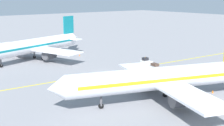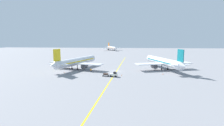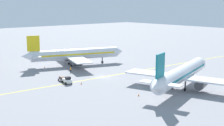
{
  "view_description": "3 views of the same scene",
  "coord_description": "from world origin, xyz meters",
  "px_view_note": "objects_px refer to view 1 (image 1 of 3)",
  "views": [
    {
      "loc": [
        -52.44,
        38.98,
        16.61
      ],
      "look_at": [
        -2.29,
        -0.09,
        2.63
      ],
      "focal_mm": 50.0,
      "sensor_mm": 36.0,
      "label": 1
    },
    {
      "loc": [
        4.94,
        -79.17,
        14.94
      ],
      "look_at": [
        -1.78,
        -3.62,
        4.27
      ],
      "focal_mm": 28.0,
      "sensor_mm": 36.0,
      "label": 2
    },
    {
      "loc": [
        67.27,
        -55.04,
        20.41
      ],
      "look_at": [
        5.19,
        -1.22,
        4.95
      ],
      "focal_mm": 50.0,
      "sensor_mm": 36.0,
      "label": 3
    }
  ],
  "objects_px": {
    "airplane_at_gate": "(162,79)",
    "baggage_cart_trailing": "(155,65)",
    "airplane_adjacent_stand": "(33,46)",
    "traffic_cone_mid_apron": "(130,64)",
    "ground_crew_worker": "(155,77)",
    "traffic_cone_near_nose": "(80,55)",
    "baggage_tug_white": "(146,62)",
    "traffic_cone_by_wingtip": "(213,91)"
  },
  "relations": [
    {
      "from": "baggage_cart_trailing",
      "to": "ground_crew_worker",
      "type": "distance_m",
      "value": 10.95
    },
    {
      "from": "baggage_tug_white",
      "to": "ground_crew_worker",
      "type": "distance_m",
      "value": 13.71
    },
    {
      "from": "traffic_cone_mid_apron",
      "to": "baggage_cart_trailing",
      "type": "bearing_deg",
      "value": -163.52
    },
    {
      "from": "traffic_cone_mid_apron",
      "to": "baggage_tug_white",
      "type": "bearing_deg",
      "value": -142.68
    },
    {
      "from": "airplane_at_gate",
      "to": "baggage_cart_trailing",
      "type": "distance_m",
      "value": 22.66
    },
    {
      "from": "airplane_at_gate",
      "to": "ground_crew_worker",
      "type": "height_order",
      "value": "airplane_at_gate"
    },
    {
      "from": "airplane_at_gate",
      "to": "airplane_adjacent_stand",
      "type": "relative_size",
      "value": 1.0
    },
    {
      "from": "baggage_tug_white",
      "to": "traffic_cone_by_wingtip",
      "type": "height_order",
      "value": "baggage_tug_white"
    },
    {
      "from": "airplane_at_gate",
      "to": "traffic_cone_by_wingtip",
      "type": "distance_m",
      "value": 10.98
    },
    {
      "from": "traffic_cone_mid_apron",
      "to": "traffic_cone_by_wingtip",
      "type": "relative_size",
      "value": 1.0
    },
    {
      "from": "airplane_adjacent_stand",
      "to": "baggage_tug_white",
      "type": "relative_size",
      "value": 10.91
    },
    {
      "from": "ground_crew_worker",
      "to": "traffic_cone_mid_apron",
      "type": "distance_m",
      "value": 15.2
    },
    {
      "from": "baggage_tug_white",
      "to": "airplane_adjacent_stand",
      "type": "bearing_deg",
      "value": 39.13
    },
    {
      "from": "ground_crew_worker",
      "to": "traffic_cone_mid_apron",
      "type": "height_order",
      "value": "ground_crew_worker"
    },
    {
      "from": "baggage_cart_trailing",
      "to": "traffic_cone_mid_apron",
      "type": "distance_m",
      "value": 6.62
    },
    {
      "from": "airplane_at_gate",
      "to": "ground_crew_worker",
      "type": "xyz_separation_m",
      "value": [
        8.8,
        -7.46,
        -2.8
      ]
    },
    {
      "from": "baggage_tug_white",
      "to": "traffic_cone_mid_apron",
      "type": "xyz_separation_m",
      "value": [
        3.06,
        2.33,
        -0.63
      ]
    },
    {
      "from": "airplane_adjacent_stand",
      "to": "traffic_cone_mid_apron",
      "type": "height_order",
      "value": "airplane_adjacent_stand"
    },
    {
      "from": "airplane_adjacent_stand",
      "to": "traffic_cone_mid_apron",
      "type": "bearing_deg",
      "value": -140.59
    },
    {
      "from": "airplane_at_gate",
      "to": "traffic_cone_by_wingtip",
      "type": "relative_size",
      "value": 62.88
    },
    {
      "from": "baggage_cart_trailing",
      "to": "traffic_cone_near_nose",
      "type": "xyz_separation_m",
      "value": [
        23.43,
        5.57,
        -0.49
      ]
    },
    {
      "from": "traffic_cone_near_nose",
      "to": "ground_crew_worker",
      "type": "bearing_deg",
      "value": 175.82
    },
    {
      "from": "airplane_adjacent_stand",
      "to": "traffic_cone_near_nose",
      "type": "relative_size",
      "value": 63.07
    },
    {
      "from": "baggage_tug_white",
      "to": "baggage_cart_trailing",
      "type": "distance_m",
      "value": 3.3
    },
    {
      "from": "ground_crew_worker",
      "to": "traffic_cone_by_wingtip",
      "type": "bearing_deg",
      "value": -166.87
    },
    {
      "from": "traffic_cone_near_nose",
      "to": "baggage_cart_trailing",
      "type": "bearing_deg",
      "value": -166.62
    },
    {
      "from": "traffic_cone_near_nose",
      "to": "airplane_adjacent_stand",
      "type": "bearing_deg",
      "value": 78.93
    },
    {
      "from": "airplane_at_gate",
      "to": "baggage_tug_white",
      "type": "height_order",
      "value": "airplane_at_gate"
    },
    {
      "from": "airplane_adjacent_stand",
      "to": "baggage_cart_trailing",
      "type": "height_order",
      "value": "airplane_adjacent_stand"
    },
    {
      "from": "baggage_cart_trailing",
      "to": "traffic_cone_by_wingtip",
      "type": "relative_size",
      "value": 5.04
    },
    {
      "from": "airplane_adjacent_stand",
      "to": "airplane_at_gate",
      "type": "bearing_deg",
      "value": -176.48
    },
    {
      "from": "airplane_adjacent_stand",
      "to": "traffic_cone_by_wingtip",
      "type": "distance_m",
      "value": 46.74
    },
    {
      "from": "baggage_tug_white",
      "to": "traffic_cone_near_nose",
      "type": "relative_size",
      "value": 5.78
    },
    {
      "from": "baggage_tug_white",
      "to": "traffic_cone_by_wingtip",
      "type": "relative_size",
      "value": 5.78
    },
    {
      "from": "traffic_cone_mid_apron",
      "to": "traffic_cone_by_wingtip",
      "type": "height_order",
      "value": "same"
    },
    {
      "from": "airplane_at_gate",
      "to": "baggage_tug_white",
      "type": "bearing_deg",
      "value": -38.66
    },
    {
      "from": "traffic_cone_near_nose",
      "to": "traffic_cone_mid_apron",
      "type": "xyz_separation_m",
      "value": [
        -17.1,
        -3.7,
        0.0
      ]
    },
    {
      "from": "airplane_at_gate",
      "to": "traffic_cone_near_nose",
      "type": "height_order",
      "value": "airplane_at_gate"
    },
    {
      "from": "ground_crew_worker",
      "to": "traffic_cone_by_wingtip",
      "type": "distance_m",
      "value": 11.69
    },
    {
      "from": "baggage_cart_trailing",
      "to": "airplane_at_gate",
      "type": "bearing_deg",
      "value": 137.06
    },
    {
      "from": "baggage_cart_trailing",
      "to": "airplane_adjacent_stand",
      "type": "bearing_deg",
      "value": 34.72
    },
    {
      "from": "airplane_adjacent_stand",
      "to": "traffic_cone_mid_apron",
      "type": "xyz_separation_m",
      "value": [
        -19.52,
        -16.03,
        -3.43
      ]
    }
  ]
}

